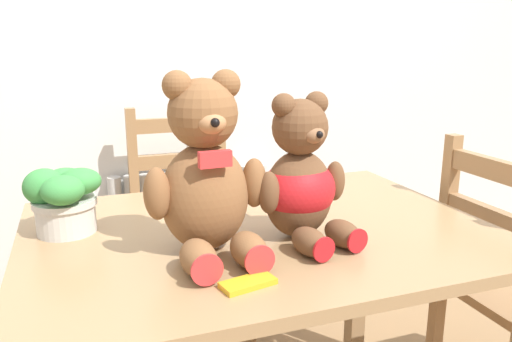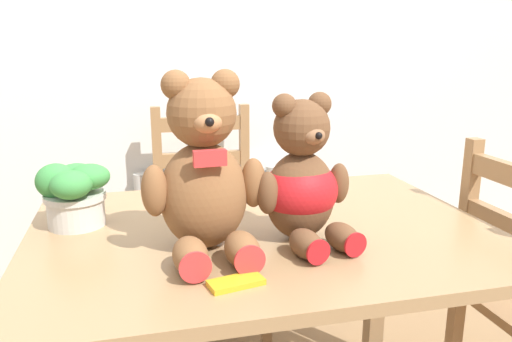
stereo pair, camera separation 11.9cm
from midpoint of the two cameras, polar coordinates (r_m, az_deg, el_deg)
wall_back at (r=2.31m, az=-4.73°, el=15.98°), size 8.00×0.04×2.60m
radiator at (r=2.43m, az=-3.09°, el=-8.24°), size 0.75×0.10×0.67m
dining_table at (r=1.38m, az=3.33°, el=-10.73°), size 1.21×0.88×0.75m
wooden_chair_behind at (r=2.14m, az=-3.91°, el=-6.53°), size 0.42×0.43×0.98m
teddy_bear_left at (r=1.15m, az=-2.98°, el=-0.52°), size 0.29×0.29×0.42m
teddy_bear_right at (r=1.23m, az=8.08°, el=-1.37°), size 0.26×0.28×0.36m
potted_plant at (r=1.38m, az=-17.80°, el=-2.29°), size 0.19×0.19×0.17m
chocolate_bar at (r=1.03m, az=1.08°, el=-12.70°), size 0.12×0.07×0.01m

